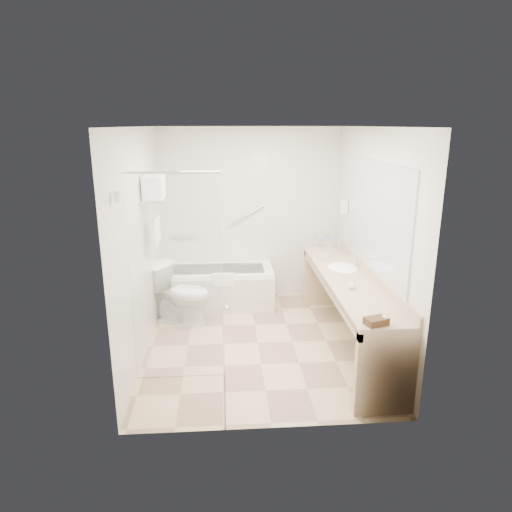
{
  "coord_description": "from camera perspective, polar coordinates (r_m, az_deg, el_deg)",
  "views": [
    {
      "loc": [
        -0.37,
        -4.95,
        2.52
      ],
      "look_at": [
        0.0,
        0.3,
        1.0
      ],
      "focal_mm": 32.0,
      "sensor_mm": 36.0,
      "label": 1
    }
  ],
  "objects": [
    {
      "name": "wall_left",
      "position": [
        5.2,
        -14.21,
        1.45
      ],
      "size": [
        0.1,
        3.2,
        2.5
      ],
      "primitive_type": "cube",
      "color": "beige",
      "rests_on": "ground"
    },
    {
      "name": "soap_bottle_a",
      "position": [
        4.15,
        15.92,
        -7.88
      ],
      "size": [
        0.1,
        0.13,
        0.05
      ],
      "primitive_type": "imported",
      "rotation": [
        0.0,
        0.0,
        0.41
      ],
      "color": "silver",
      "rests_on": "vanity_counter"
    },
    {
      "name": "faucet",
      "position": [
        5.67,
        12.23,
        -0.58
      ],
      "size": [
        0.03,
        0.03,
        0.14
      ],
      "primitive_type": "cylinder",
      "color": "silver",
      "rests_on": "vanity_counter"
    },
    {
      "name": "bathtub",
      "position": [
        6.59,
        -4.93,
        -3.88
      ],
      "size": [
        1.6,
        0.73,
        0.59
      ],
      "color": "white",
      "rests_on": "floor"
    },
    {
      "name": "floor",
      "position": [
        5.57,
        0.22,
        -10.8
      ],
      "size": [
        3.2,
        3.2,
        0.0
      ],
      "primitive_type": "plane",
      "color": "tan",
      "rests_on": "ground"
    },
    {
      "name": "wall_right",
      "position": [
        5.38,
        14.18,
        1.95
      ],
      "size": [
        0.1,
        3.2,
        2.5
      ],
      "primitive_type": "cube",
      "color": "beige",
      "rests_on": "ground"
    },
    {
      "name": "mirror",
      "position": [
        5.18,
        14.81,
        4.76
      ],
      "size": [
        0.02,
        2.0,
        1.2
      ],
      "primitive_type": "cube",
      "color": "#AEB3BA",
      "rests_on": "wall_right"
    },
    {
      "name": "soap_bottle_b",
      "position": [
        4.93,
        11.89,
        -3.59
      ],
      "size": [
        0.1,
        0.12,
        0.08
      ],
      "primitive_type": "imported",
      "rotation": [
        0.0,
        0.0,
        -0.19
      ],
      "color": "silver",
      "rests_on": "vanity_counter"
    },
    {
      "name": "hairdryer_unit",
      "position": [
        6.31,
        10.96,
        6.05
      ],
      "size": [
        0.08,
        0.1,
        0.18
      ],
      "primitive_type": "cube",
      "color": "silver",
      "rests_on": "wall_right"
    },
    {
      "name": "grab_bar_short",
      "position": [
        6.73,
        -8.88,
        2.41
      ],
      "size": [
        0.4,
        0.03,
        0.03
      ],
      "primitive_type": "cylinder",
      "rotation": [
        0.0,
        1.57,
        0.0
      ],
      "color": "silver",
      "rests_on": "wall_back"
    },
    {
      "name": "water_bottle_right",
      "position": [
        6.42,
        8.85,
        1.59
      ],
      "size": [
        0.06,
        0.06,
        0.18
      ],
      "rotation": [
        0.0,
        0.0,
        -0.28
      ],
      "color": "silver",
      "rests_on": "vanity_counter"
    },
    {
      "name": "drinking_glass_far",
      "position": [
        5.95,
        8.88,
        0.01
      ],
      "size": [
        0.07,
        0.07,
        0.08
      ],
      "primitive_type": "cylinder",
      "rotation": [
        0.0,
        0.0,
        0.13
      ],
      "color": "silver",
      "rests_on": "vanity_counter"
    },
    {
      "name": "toilet",
      "position": [
        6.07,
        -9.28,
        -4.69
      ],
      "size": [
        0.9,
        0.73,
        0.77
      ],
      "primitive_type": "imported",
      "rotation": [
        0.0,
        0.0,
        1.14
      ],
      "color": "white",
      "rests_on": "floor"
    },
    {
      "name": "water_bottle_left",
      "position": [
        6.19,
        9.21,
        1.17
      ],
      "size": [
        0.07,
        0.07,
        0.22
      ],
      "rotation": [
        0.0,
        0.0,
        -0.23
      ],
      "color": "silver",
      "rests_on": "vanity_counter"
    },
    {
      "name": "vanity_counter",
      "position": [
        5.35,
        11.41,
        -4.83
      ],
      "size": [
        0.55,
        2.7,
        0.95
      ],
      "color": "tan",
      "rests_on": "floor"
    },
    {
      "name": "drinking_glass_near",
      "position": [
        5.87,
        8.31,
        -0.12
      ],
      "size": [
        0.08,
        0.08,
        0.09
      ],
      "primitive_type": "cylinder",
      "rotation": [
        0.0,
        0.0,
        -0.17
      ],
      "color": "silver",
      "rests_on": "vanity_counter"
    },
    {
      "name": "towel_shelf",
      "position": [
        5.42,
        -12.59,
        7.58
      ],
      "size": [
        0.24,
        0.55,
        0.81
      ],
      "color": "silver",
      "rests_on": "wall_left"
    },
    {
      "name": "grab_bar_long",
      "position": [
        6.65,
        -1.21,
        5.08
      ],
      "size": [
        0.53,
        0.03,
        0.33
      ],
      "primitive_type": "cylinder",
      "rotation": [
        0.0,
        1.05,
        0.0
      ],
      "color": "silver",
      "rests_on": "wall_back"
    },
    {
      "name": "ceiling",
      "position": [
        4.97,
        0.26,
        15.86
      ],
      "size": [
        2.6,
        3.2,
        0.1
      ],
      "primitive_type": "cube",
      "color": "white",
      "rests_on": "wall_back"
    },
    {
      "name": "wall_front",
      "position": [
        3.61,
        2.15,
        -4.55
      ],
      "size": [
        2.6,
        0.1,
        2.5
      ],
      "primitive_type": "cube",
      "color": "beige",
      "rests_on": "ground"
    },
    {
      "name": "sink",
      "position": [
        5.66,
        10.76,
        -1.68
      ],
      "size": [
        0.4,
        0.52,
        0.14
      ],
      "primitive_type": "ellipsoid",
      "color": "white",
      "rests_on": "vanity_counter"
    },
    {
      "name": "water_bottle_mid",
      "position": [
        6.38,
        7.36,
        1.53
      ],
      "size": [
        0.05,
        0.05,
        0.17
      ],
      "rotation": [
        0.0,
        0.0,
        -0.07
      ],
      "color": "silver",
      "rests_on": "vanity_counter"
    },
    {
      "name": "shower_enclosure",
      "position": [
        4.29,
        -7.27,
        -3.86
      ],
      "size": [
        0.96,
        0.91,
        2.11
      ],
      "color": "silver",
      "rests_on": "floor"
    },
    {
      "name": "wall_back",
      "position": [
        6.69,
        -0.79,
        5.15
      ],
      "size": [
        2.6,
        0.1,
        2.5
      ],
      "primitive_type": "cube",
      "color": "beige",
      "rests_on": "ground"
    },
    {
      "name": "amenity_basket",
      "position": [
        4.12,
        14.79,
        -7.89
      ],
      "size": [
        0.22,
        0.18,
        0.06
      ],
      "primitive_type": "cube",
      "rotation": [
        0.0,
        0.0,
        0.31
      ],
      "color": "#432818",
      "rests_on": "vanity_counter"
    }
  ]
}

